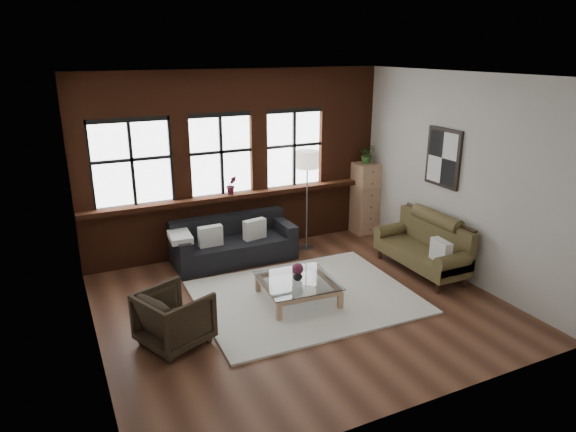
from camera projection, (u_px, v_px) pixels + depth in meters
name	position (u px, v px, depth m)	size (l,w,h in m)	color
floor	(300.00, 304.00, 7.42)	(5.50, 5.50, 0.00)	#4C2A1B
ceiling	(302.00, 75.00, 6.42)	(5.50, 5.50, 0.00)	white
wall_back	(236.00, 162.00, 9.06)	(5.50, 5.50, 0.00)	beige
wall_front	(422.00, 265.00, 4.78)	(5.50, 5.50, 0.00)	beige
wall_left	(84.00, 227.00, 5.79)	(5.00, 5.00, 0.00)	beige
wall_right	(456.00, 177.00, 8.05)	(5.00, 5.00, 0.00)	beige
brick_backwall	(238.00, 163.00, 9.01)	(5.50, 0.12, 3.20)	#4E2212
sill_ledge	(240.00, 195.00, 9.11)	(5.50, 0.30, 0.08)	#4E2212
window_left	(132.00, 164.00, 8.23)	(1.38, 0.10, 1.50)	black
window_mid	(221.00, 156.00, 8.85)	(1.38, 0.10, 1.50)	black
window_right	(294.00, 149.00, 9.42)	(1.38, 0.10, 1.50)	black
wall_poster	(443.00, 158.00, 8.22)	(0.05, 0.74, 0.94)	black
shag_rug	(305.00, 297.00, 7.59)	(3.09, 2.43, 0.03)	silver
dark_sofa	(234.00, 241.00, 8.80)	(2.07, 0.84, 0.75)	black
pillow_a	(210.00, 236.00, 8.48)	(0.40, 0.14, 0.34)	silver
pillow_b	(255.00, 229.00, 8.80)	(0.40, 0.14, 0.34)	silver
vintage_settee	(421.00, 245.00, 8.35)	(0.78, 1.75, 0.93)	brown
pillow_settee	(441.00, 251.00, 7.83)	(0.14, 0.38, 0.34)	silver
armchair	(174.00, 318.00, 6.34)	(0.76, 0.78, 0.71)	black
coffee_table	(298.00, 291.00, 7.45)	(1.04, 1.04, 0.35)	tan
vase	(298.00, 276.00, 7.38)	(0.14, 0.14, 0.14)	#B2B2B2
flowers	(298.00, 269.00, 7.34)	(0.16, 0.16, 0.16)	maroon
drawer_chest	(365.00, 198.00, 10.09)	(0.43, 0.43, 1.41)	tan
potted_plant_top	(367.00, 154.00, 9.82)	(0.33, 0.28, 0.36)	#2D5923
floor_lamp	(307.00, 197.00, 9.18)	(0.40, 0.40, 1.97)	#A5A5A8
sill_plant	(231.00, 185.00, 8.95)	(0.18, 0.15, 0.33)	maroon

